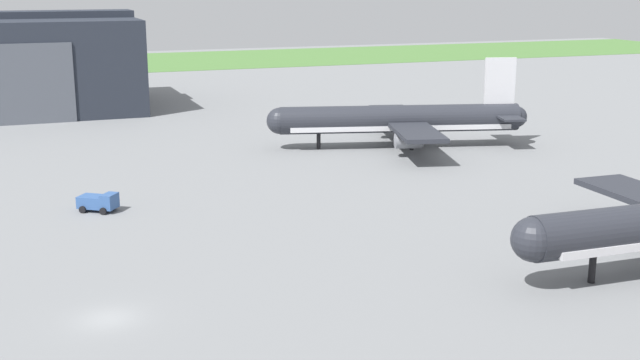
% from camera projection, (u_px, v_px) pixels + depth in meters
% --- Properties ---
extents(ground_plane, '(440.00, 440.00, 0.00)m').
position_uv_depth(ground_plane, '(108.00, 319.00, 57.00)').
color(ground_plane, slate).
extents(grass_field_strip, '(440.00, 56.00, 0.08)m').
position_uv_depth(grass_field_strip, '(31.00, 66.00, 223.76)').
color(grass_field_strip, '#4B7938').
rests_on(grass_field_strip, ground_plane).
extents(airliner_far_left, '(35.88, 29.23, 12.44)m').
position_uv_depth(airliner_far_left, '(399.00, 120.00, 114.42)').
color(airliner_far_left, '#282B33').
rests_on(airliner_far_left, ground_plane).
extents(baggage_tug, '(4.28, 3.85, 1.90)m').
position_uv_depth(baggage_tug, '(99.00, 202.00, 83.31)').
color(baggage_tug, '#335693').
rests_on(baggage_tug, ground_plane).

